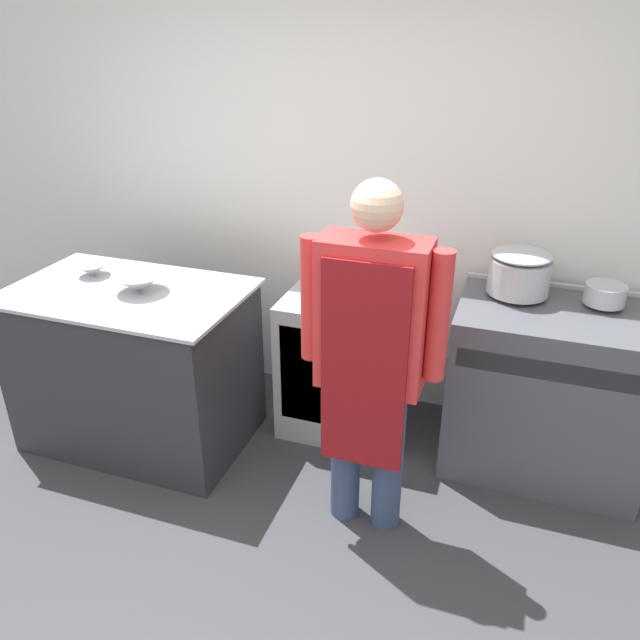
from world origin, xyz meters
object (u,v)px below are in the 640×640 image
at_px(fridge_unit, 346,360).
at_px(mixing_bowl, 139,283).
at_px(sauce_pot, 605,294).
at_px(stock_pot, 520,271).
at_px(person_cook, 371,348).
at_px(stove, 546,390).

bearing_deg(fridge_unit, mixing_bowl, -152.61).
distance_m(mixing_bowl, sauce_pot, 2.36).
bearing_deg(mixing_bowl, sauce_pot, 14.47).
relative_size(fridge_unit, sauce_pot, 4.23).
bearing_deg(stock_pot, person_cook, -123.25).
bearing_deg(stove, mixing_bowl, -167.24).
height_order(fridge_unit, stock_pot, stock_pot).
distance_m(fridge_unit, sauce_pot, 1.42).
height_order(stove, sauce_pot, sauce_pot).
height_order(stove, mixing_bowl, mixing_bowl).
distance_m(stove, mixing_bowl, 2.20).
distance_m(stove, person_cook, 1.17).
height_order(stove, fridge_unit, stove).
relative_size(fridge_unit, mixing_bowl, 3.06).
distance_m(mixing_bowl, stock_pot, 1.97).
relative_size(stove, stock_pot, 3.16).
bearing_deg(mixing_bowl, person_cook, -10.87).
relative_size(stock_pot, sauce_pot, 1.57).
xyz_separation_m(stove, sauce_pot, (0.20, 0.12, 0.53)).
height_order(stove, stock_pot, stock_pot).
xyz_separation_m(mixing_bowl, sauce_pot, (2.29, 0.59, 0.02)).
xyz_separation_m(stove, stock_pot, (-0.22, 0.12, 0.59)).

